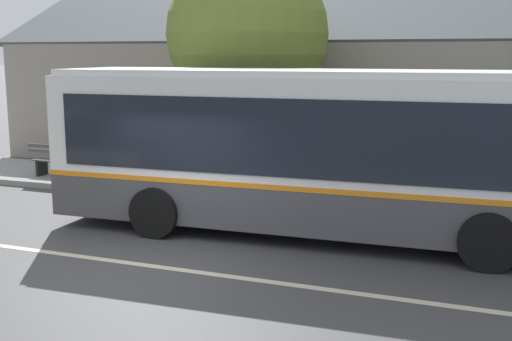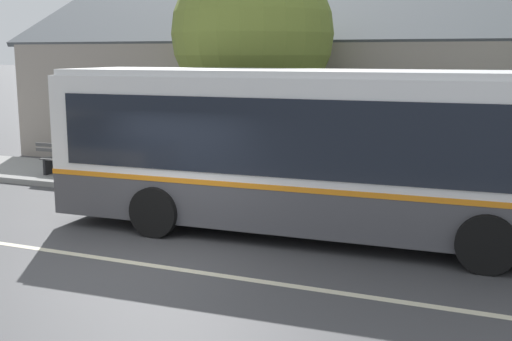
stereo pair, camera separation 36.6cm
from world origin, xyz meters
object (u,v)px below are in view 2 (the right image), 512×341
Objects in this scene: bench_by_building at (69,161)px; bench_down_street at (197,169)px; street_tree_secondary at (250,40)px; transit_bus at (316,148)px.

bench_down_street is (3.85, 0.36, -0.00)m from bench_by_building.
street_tree_secondary is (0.94, 1.35, 3.33)m from bench_down_street.
bench_by_building is (-8.00, 2.47, -1.16)m from transit_bus.
bench_down_street is at bearing -125.02° from street_tree_secondary.
transit_bus is at bearing -34.31° from bench_down_street.
bench_down_street is 0.30× the size of street_tree_secondary.
transit_bus is 5.68× the size of bench_by_building.
street_tree_secondary is at bearing 127.44° from transit_bus.
bench_down_street is (-4.14, 2.83, -1.16)m from transit_bus.
bench_down_street is at bearing 5.33° from bench_by_building.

